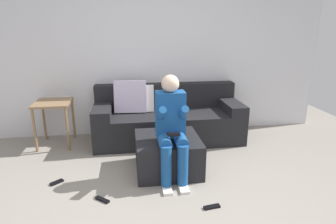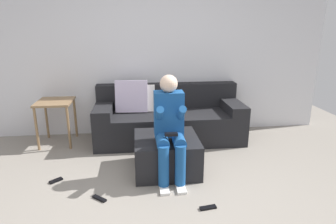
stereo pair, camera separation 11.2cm
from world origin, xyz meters
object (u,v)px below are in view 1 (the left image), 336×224
person_seated (172,125)px  remote_under_side_table (57,182)px  remote_near_ottoman (212,207)px  side_table (53,109)px  couch_sectional (166,119)px  remote_by_storage_bin (102,200)px  ottoman (168,154)px

person_seated → remote_under_side_table: 1.44m
person_seated → remote_near_ottoman: 0.95m
side_table → remote_near_ottoman: 2.67m
couch_sectional → side_table: couch_sectional is taller
person_seated → remote_by_storage_bin: size_ratio=7.08×
person_seated → side_table: person_seated is taller
couch_sectional → remote_by_storage_bin: size_ratio=13.15×
person_seated → remote_by_storage_bin: person_seated is taller
remote_near_ottoman → remote_by_storage_bin: bearing=156.4°
couch_sectional → remote_under_side_table: size_ratio=15.02×
couch_sectional → remote_by_storage_bin: 1.83m
couch_sectional → remote_near_ottoman: 1.89m
couch_sectional → ottoman: size_ratio=2.91×
couch_sectional → remote_near_ottoman: bearing=-84.0°
ottoman → remote_near_ottoman: 0.92m
remote_under_side_table → side_table: bearing=61.6°
ottoman → person_seated: (0.02, -0.19, 0.43)m
person_seated → side_table: (-1.54, 1.21, -0.09)m
couch_sectional → remote_near_ottoman: couch_sectional is taller
person_seated → ottoman: bearing=95.1°
ottoman → person_seated: bearing=-84.9°
ottoman → person_seated: 0.47m
remote_near_ottoman → side_table: bearing=125.4°
couch_sectional → ottoman: bearing=-96.8°
person_seated → remote_under_side_table: size_ratio=8.09×
couch_sectional → person_seated: size_ratio=1.86×
remote_by_storage_bin → remote_under_side_table: bearing=-177.5°
side_table → remote_by_storage_bin: 1.85m
side_table → remote_by_storage_bin: bearing=-63.9°
remote_near_ottoman → remote_by_storage_bin: size_ratio=0.98×
person_seated → remote_near_ottoman: (0.30, -0.65, -0.63)m
remote_under_side_table → person_seated: bearing=-41.9°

